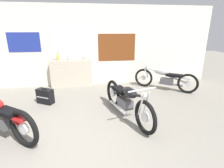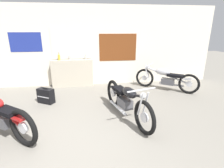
# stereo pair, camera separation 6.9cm
# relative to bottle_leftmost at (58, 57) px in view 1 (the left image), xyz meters

# --- Properties ---
(ground_plane) EXTENTS (24.00, 24.00, 0.00)m
(ground_plane) POSITION_rel_bottle_leftmost_xyz_m (0.66, -3.45, -1.08)
(ground_plane) COLOR gray
(wall_back) EXTENTS (10.00, 0.07, 2.80)m
(wall_back) POSITION_rel_bottle_leftmost_xyz_m (0.67, 0.20, 0.32)
(wall_back) COLOR beige
(wall_back) RESTS_ON ground_plane
(sill_counter) EXTENTS (1.44, 0.28, 0.97)m
(sill_counter) POSITION_rel_bottle_leftmost_xyz_m (0.42, 0.02, -0.60)
(sill_counter) COLOR #B7AD99
(sill_counter) RESTS_ON ground_plane
(bottle_leftmost) EXTENTS (0.08, 0.08, 0.26)m
(bottle_leftmost) POSITION_rel_bottle_leftmost_xyz_m (0.00, 0.00, 0.00)
(bottle_leftmost) COLOR gold
(bottle_leftmost) RESTS_ON sill_counter
(bottle_left_center) EXTENTS (0.07, 0.07, 0.19)m
(bottle_left_center) POSITION_rel_bottle_leftmost_xyz_m (0.35, 0.05, -0.03)
(bottle_left_center) COLOR #B7B2A8
(bottle_left_center) RESTS_ON sill_counter
(bottle_center) EXTENTS (0.08, 0.08, 0.16)m
(bottle_center) POSITION_rel_bottle_leftmost_xyz_m (0.90, 0.05, -0.04)
(bottle_center) COLOR #B7B2A8
(bottle_center) RESTS_ON sill_counter
(motorcycle_red) EXTENTS (1.70, 1.30, 0.90)m
(motorcycle_red) POSITION_rel_bottle_leftmost_xyz_m (-0.73, -2.91, -0.65)
(motorcycle_red) COLOR black
(motorcycle_red) RESTS_ON ground_plane
(motorcycle_black) EXTENTS (0.82, 2.13, 0.90)m
(motorcycle_black) POSITION_rel_bottle_leftmost_xyz_m (1.83, -2.51, -0.65)
(motorcycle_black) COLOR black
(motorcycle_black) RESTS_ON ground_plane
(motorcycle_silver) EXTENTS (1.75, 1.33, 0.83)m
(motorcycle_silver) POSITION_rel_bottle_leftmost_xyz_m (3.56, -0.82, -0.67)
(motorcycle_silver) COLOR black
(motorcycle_silver) RESTS_ON ground_plane
(hard_case_black) EXTENTS (0.50, 0.42, 0.44)m
(hard_case_black) POSITION_rel_bottle_leftmost_xyz_m (-0.23, -1.40, -0.87)
(hard_case_black) COLOR black
(hard_case_black) RESTS_ON ground_plane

